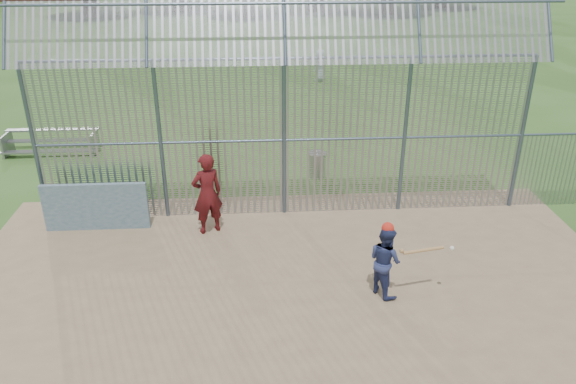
{
  "coord_description": "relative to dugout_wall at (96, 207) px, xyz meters",
  "views": [
    {
      "loc": [
        -0.73,
        -9.47,
        6.73
      ],
      "look_at": [
        0.0,
        2.0,
        1.3
      ],
      "focal_mm": 35.0,
      "sensor_mm": 36.0,
      "label": 1
    }
  ],
  "objects": [
    {
      "name": "dugout_wall",
      "position": [
        0.0,
        0.0,
        0.0
      ],
      "size": [
        2.5,
        0.12,
        1.2
      ],
      "primitive_type": "cube",
      "color": "#38566B",
      "rests_on": "dirt_infield"
    },
    {
      "name": "bg_kid_seated",
      "position": [
        7.17,
        15.1,
        -0.16
      ],
      "size": [
        0.58,
        0.35,
        0.92
      ],
      "primitive_type": "imported",
      "rotation": [
        0.0,
        0.0,
        2.9
      ],
      "color": "slate",
      "rests_on": "ground"
    },
    {
      "name": "batting_gear",
      "position": [
        6.58,
        -3.11,
        0.77
      ],
      "size": [
        1.4,
        0.39,
        0.59
      ],
      "color": "red",
      "rests_on": "ground"
    },
    {
      "name": "bleacher",
      "position": [
        -2.75,
        5.32,
        -0.21
      ],
      "size": [
        3.0,
        0.95,
        0.72
      ],
      "color": "gray",
      "rests_on": "ground"
    },
    {
      "name": "batter",
      "position": [
        6.38,
        -3.07,
        0.15
      ],
      "size": [
        0.85,
        0.91,
        1.5
      ],
      "primitive_type": "imported",
      "rotation": [
        0.0,
        0.0,
        2.07
      ],
      "color": "navy",
      "rests_on": "dirt_infield"
    },
    {
      "name": "ground",
      "position": [
        4.6,
        -2.9,
        -0.62
      ],
      "size": [
        120.0,
        120.0,
        0.0
      ],
      "primitive_type": "plane",
      "color": "#2D511E",
      "rests_on": "ground"
    },
    {
      "name": "onlooker",
      "position": [
        2.72,
        -0.29,
        0.41
      ],
      "size": [
        0.86,
        0.73,
        2.01
      ],
      "primitive_type": "imported",
      "rotation": [
        0.0,
        0.0,
        3.55
      ],
      "color": "maroon",
      "rests_on": "dirt_infield"
    },
    {
      "name": "dirt_infield",
      "position": [
        4.6,
        -3.4,
        -0.61
      ],
      "size": [
        14.0,
        10.0,
        0.02
      ],
      "primitive_type": "cube",
      "color": "#756047",
      "rests_on": "ground"
    },
    {
      "name": "backstop_fence",
      "position": [
        6.41,
        0.53,
        1.74
      ],
      "size": [
        20.09,
        0.81,
        5.3
      ],
      "color": "#47566B",
      "rests_on": "ground"
    },
    {
      "name": "bg_kid_standing",
      "position": [
        7.13,
        14.32,
        0.14
      ],
      "size": [
        0.88,
        0.86,
        1.52
      ],
      "primitive_type": "imported",
      "rotation": [
        0.0,
        0.0,
        3.86
      ],
      "color": "gray",
      "rests_on": "ground"
    },
    {
      "name": "trash_can",
      "position": [
        5.7,
        2.9,
        -0.24
      ],
      "size": [
        0.56,
        0.56,
        0.82
      ],
      "color": "gray",
      "rests_on": "ground"
    }
  ]
}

